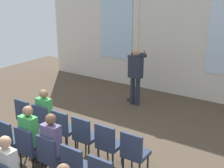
{
  "coord_description": "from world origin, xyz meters",
  "views": [
    {
      "loc": [
        3.95,
        -3.5,
        3.53
      ],
      "look_at": [
        -0.09,
        2.51,
        1.14
      ],
      "focal_mm": 47.92,
      "sensor_mm": 36.0,
      "label": 1
    }
  ],
  "objects_px": {
    "speaker": "(136,72)",
    "chair_r0_c1": "(44,121)",
    "chair_r0_c2": "(63,127)",
    "chair_r0_c3": "(84,134)",
    "mic_stand": "(131,90)",
    "audience_r0_c1": "(46,112)",
    "chair_r0_c0": "(27,115)",
    "chair_r1_c1": "(9,138)",
    "audience_r1_c2": "(31,134)",
    "chair_r0_c4": "(108,142)",
    "chair_r0_c5": "(134,151)",
    "chair_r1_c2": "(29,146)",
    "audience_r1_c3": "(54,143)",
    "chair_r1_c3": "(51,155)",
    "chair_r1_c4": "(76,165)"
  },
  "relations": [
    {
      "from": "chair_r0_c2",
      "to": "chair_r0_c3",
      "type": "relative_size",
      "value": 1.0
    },
    {
      "from": "chair_r1_c2",
      "to": "chair_r1_c4",
      "type": "bearing_deg",
      "value": 0.0
    },
    {
      "from": "chair_r0_c1",
      "to": "chair_r0_c4",
      "type": "xyz_separation_m",
      "value": [
        1.81,
        0.0,
        0.0
      ]
    },
    {
      "from": "chair_r0_c3",
      "to": "chair_r1_c1",
      "type": "bearing_deg",
      "value": -140.89
    },
    {
      "from": "chair_r0_c0",
      "to": "chair_r0_c1",
      "type": "distance_m",
      "value": 0.6
    },
    {
      "from": "chair_r1_c4",
      "to": "chair_r0_c4",
      "type": "bearing_deg",
      "value": 90.0
    },
    {
      "from": "chair_r0_c5",
      "to": "speaker",
      "type": "bearing_deg",
      "value": 119.22
    },
    {
      "from": "chair_r0_c2",
      "to": "chair_r1_c2",
      "type": "bearing_deg",
      "value": -90.0
    },
    {
      "from": "chair_r1_c3",
      "to": "audience_r1_c2",
      "type": "bearing_deg",
      "value": 172.54
    },
    {
      "from": "audience_r1_c2",
      "to": "chair_r0_c2",
      "type": "bearing_deg",
      "value": 90.0
    },
    {
      "from": "speaker",
      "to": "chair_r0_c0",
      "type": "xyz_separation_m",
      "value": [
        -1.21,
        -3.23,
        -0.5
      ]
    },
    {
      "from": "mic_stand",
      "to": "chair_r0_c2",
      "type": "distance_m",
      "value": 3.48
    },
    {
      "from": "mic_stand",
      "to": "audience_r1_c2",
      "type": "distance_m",
      "value": 4.4
    },
    {
      "from": "speaker",
      "to": "chair_r0_c1",
      "type": "bearing_deg",
      "value": -100.72
    },
    {
      "from": "chair_r0_c3",
      "to": "chair_r0_c5",
      "type": "bearing_deg",
      "value": 0.0
    },
    {
      "from": "chair_r1_c3",
      "to": "chair_r0_c0",
      "type": "bearing_deg",
      "value": 151.54
    },
    {
      "from": "mic_stand",
      "to": "chair_r1_c3",
      "type": "distance_m",
      "value": 4.54
    },
    {
      "from": "chair_r0_c3",
      "to": "chair_r0_c5",
      "type": "xyz_separation_m",
      "value": [
        1.21,
        0.0,
        0.0
      ]
    },
    {
      "from": "chair_r1_c4",
      "to": "chair_r0_c0",
      "type": "bearing_deg",
      "value": 157.88
    },
    {
      "from": "chair_r0_c3",
      "to": "chair_r1_c3",
      "type": "bearing_deg",
      "value": -90.0
    },
    {
      "from": "speaker",
      "to": "chair_r0_c1",
      "type": "height_order",
      "value": "speaker"
    },
    {
      "from": "chair_r1_c2",
      "to": "chair_r1_c3",
      "type": "relative_size",
      "value": 1.0
    },
    {
      "from": "chair_r0_c2",
      "to": "audience_r1_c2",
      "type": "distance_m",
      "value": 0.93
    },
    {
      "from": "mic_stand",
      "to": "audience_r0_c1",
      "type": "height_order",
      "value": "mic_stand"
    },
    {
      "from": "chair_r1_c3",
      "to": "chair_r1_c4",
      "type": "bearing_deg",
      "value": 0.0
    },
    {
      "from": "mic_stand",
      "to": "chair_r1_c2",
      "type": "xyz_separation_m",
      "value": [
        0.28,
        -4.45,
        0.2
      ]
    },
    {
      "from": "mic_stand",
      "to": "chair_r1_c4",
      "type": "bearing_deg",
      "value": -71.54
    },
    {
      "from": "chair_r0_c1",
      "to": "audience_r1_c2",
      "type": "relative_size",
      "value": 0.69
    },
    {
      "from": "speaker",
      "to": "chair_r0_c5",
      "type": "relative_size",
      "value": 1.89
    },
    {
      "from": "chair_r0_c1",
      "to": "chair_r1_c1",
      "type": "relative_size",
      "value": 1.0
    },
    {
      "from": "chair_r0_c3",
      "to": "audience_r1_c3",
      "type": "xyz_separation_m",
      "value": [
        -0.0,
        -0.9,
        0.21
      ]
    },
    {
      "from": "chair_r0_c1",
      "to": "speaker",
      "type": "bearing_deg",
      "value": 79.28
    },
    {
      "from": "speaker",
      "to": "chair_r1_c2",
      "type": "relative_size",
      "value": 1.89
    },
    {
      "from": "chair_r0_c0",
      "to": "chair_r1_c2",
      "type": "xyz_separation_m",
      "value": [
        1.21,
        -0.98,
        0.0
      ]
    },
    {
      "from": "audience_r1_c2",
      "to": "chair_r1_c2",
      "type": "bearing_deg",
      "value": -90.0
    },
    {
      "from": "audience_r0_c1",
      "to": "audience_r1_c3",
      "type": "height_order",
      "value": "audience_r1_c3"
    },
    {
      "from": "chair_r0_c0",
      "to": "chair_r1_c1",
      "type": "bearing_deg",
      "value": -58.41
    },
    {
      "from": "chair_r1_c1",
      "to": "audience_r1_c3",
      "type": "relative_size",
      "value": 0.7
    },
    {
      "from": "chair_r0_c1",
      "to": "audience_r1_c2",
      "type": "xyz_separation_m",
      "value": [
        0.6,
        -0.9,
        0.22
      ]
    },
    {
      "from": "mic_stand",
      "to": "chair_r0_c4",
      "type": "xyz_separation_m",
      "value": [
        1.48,
        -3.46,
        0.2
      ]
    },
    {
      "from": "chair_r0_c1",
      "to": "mic_stand",
      "type": "bearing_deg",
      "value": 84.61
    },
    {
      "from": "chair_r0_c0",
      "to": "chair_r0_c3",
      "type": "xyz_separation_m",
      "value": [
        1.81,
        0.0,
        0.0
      ]
    },
    {
      "from": "chair_r0_c5",
      "to": "chair_r1_c2",
      "type": "bearing_deg",
      "value": -151.54
    },
    {
      "from": "chair_r0_c5",
      "to": "audience_r1_c2",
      "type": "height_order",
      "value": "audience_r1_c2"
    },
    {
      "from": "mic_stand",
      "to": "chair_r0_c5",
      "type": "relative_size",
      "value": 1.65
    },
    {
      "from": "chair_r1_c1",
      "to": "chair_r1_c4",
      "type": "bearing_deg",
      "value": 0.0
    },
    {
      "from": "chair_r0_c3",
      "to": "chair_r0_c5",
      "type": "height_order",
      "value": "same"
    },
    {
      "from": "mic_stand",
      "to": "chair_r1_c2",
      "type": "distance_m",
      "value": 4.46
    },
    {
      "from": "chair_r0_c5",
      "to": "chair_r0_c0",
      "type": "bearing_deg",
      "value": 180.0
    },
    {
      "from": "chair_r0_c5",
      "to": "audience_r1_c3",
      "type": "bearing_deg",
      "value": -143.24
    }
  ]
}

